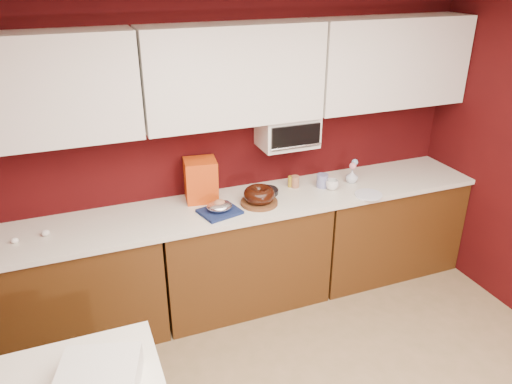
{
  "coord_description": "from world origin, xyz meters",
  "views": [
    {
      "loc": [
        -1.15,
        -1.3,
        2.58
      ],
      "look_at": [
        0.08,
        1.84,
        1.02
      ],
      "focal_mm": 35.0,
      "sensor_mm": 36.0,
      "label": 1
    }
  ],
  "objects_px": {
    "bundt_cake": "(259,195)",
    "pandoro_box": "(201,180)",
    "foil_ham_nest": "(219,206)",
    "flower_vase": "(352,175)",
    "newspaper_stack": "(100,376)",
    "toaster_oven": "(287,131)",
    "coffee_mug": "(332,184)",
    "blue_jar": "(322,181)"
  },
  "relations": [
    {
      "from": "bundt_cake",
      "to": "foil_ham_nest",
      "type": "height_order",
      "value": "bundt_cake"
    },
    {
      "from": "blue_jar",
      "to": "bundt_cake",
      "type": "bearing_deg",
      "value": -169.66
    },
    {
      "from": "bundt_cake",
      "to": "foil_ham_nest",
      "type": "xyz_separation_m",
      "value": [
        -0.33,
        -0.03,
        -0.03
      ]
    },
    {
      "from": "toaster_oven",
      "to": "pandoro_box",
      "type": "xyz_separation_m",
      "value": [
        -0.72,
        0.01,
        -0.31
      ]
    },
    {
      "from": "newspaper_stack",
      "to": "toaster_oven",
      "type": "bearing_deg",
      "value": 42.54
    },
    {
      "from": "blue_jar",
      "to": "foil_ham_nest",
      "type": "bearing_deg",
      "value": -171.3
    },
    {
      "from": "bundt_cake",
      "to": "flower_vase",
      "type": "xyz_separation_m",
      "value": [
        0.87,
        0.1,
        -0.02
      ]
    },
    {
      "from": "blue_jar",
      "to": "newspaper_stack",
      "type": "xyz_separation_m",
      "value": [
        -1.91,
        -1.38,
        -0.14
      ]
    },
    {
      "from": "coffee_mug",
      "to": "blue_jar",
      "type": "height_order",
      "value": "blue_jar"
    },
    {
      "from": "toaster_oven",
      "to": "flower_vase",
      "type": "distance_m",
      "value": 0.7
    },
    {
      "from": "flower_vase",
      "to": "pandoro_box",
      "type": "bearing_deg",
      "value": 173.67
    },
    {
      "from": "foil_ham_nest",
      "to": "pandoro_box",
      "type": "height_order",
      "value": "pandoro_box"
    },
    {
      "from": "toaster_oven",
      "to": "coffee_mug",
      "type": "distance_m",
      "value": 0.57
    },
    {
      "from": "coffee_mug",
      "to": "flower_vase",
      "type": "bearing_deg",
      "value": 16.51
    },
    {
      "from": "bundt_cake",
      "to": "coffee_mug",
      "type": "bearing_deg",
      "value": 3.13
    },
    {
      "from": "bundt_cake",
      "to": "pandoro_box",
      "type": "height_order",
      "value": "pandoro_box"
    },
    {
      "from": "toaster_oven",
      "to": "blue_jar",
      "type": "distance_m",
      "value": 0.51
    },
    {
      "from": "bundt_cake",
      "to": "coffee_mug",
      "type": "xyz_separation_m",
      "value": [
        0.65,
        0.04,
        -0.03
      ]
    },
    {
      "from": "bundt_cake",
      "to": "newspaper_stack",
      "type": "xyz_separation_m",
      "value": [
        -1.31,
        -1.27,
        -0.17
      ]
    },
    {
      "from": "bundt_cake",
      "to": "flower_vase",
      "type": "relative_size",
      "value": 1.93
    },
    {
      "from": "bundt_cake",
      "to": "foil_ham_nest",
      "type": "distance_m",
      "value": 0.33
    },
    {
      "from": "pandoro_box",
      "to": "flower_vase",
      "type": "xyz_separation_m",
      "value": [
        1.26,
        -0.14,
        -0.1
      ]
    },
    {
      "from": "bundt_cake",
      "to": "pandoro_box",
      "type": "xyz_separation_m",
      "value": [
        -0.39,
        0.24,
        0.08
      ]
    },
    {
      "from": "coffee_mug",
      "to": "flower_vase",
      "type": "height_order",
      "value": "flower_vase"
    },
    {
      "from": "toaster_oven",
      "to": "bundt_cake",
      "type": "bearing_deg",
      "value": -144.45
    },
    {
      "from": "pandoro_box",
      "to": "flower_vase",
      "type": "relative_size",
      "value": 2.62
    },
    {
      "from": "bundt_cake",
      "to": "blue_jar",
      "type": "bearing_deg",
      "value": 10.34
    },
    {
      "from": "toaster_oven",
      "to": "coffee_mug",
      "type": "height_order",
      "value": "toaster_oven"
    },
    {
      "from": "blue_jar",
      "to": "newspaper_stack",
      "type": "relative_size",
      "value": 0.3
    },
    {
      "from": "toaster_oven",
      "to": "newspaper_stack",
      "type": "bearing_deg",
      "value": -137.46
    },
    {
      "from": "bundt_cake",
      "to": "blue_jar",
      "type": "height_order",
      "value": "bundt_cake"
    },
    {
      "from": "flower_vase",
      "to": "newspaper_stack",
      "type": "height_order",
      "value": "flower_vase"
    },
    {
      "from": "blue_jar",
      "to": "flower_vase",
      "type": "relative_size",
      "value": 0.89
    },
    {
      "from": "toaster_oven",
      "to": "bundt_cake",
      "type": "xyz_separation_m",
      "value": [
        -0.33,
        -0.24,
        -0.39
      ]
    },
    {
      "from": "flower_vase",
      "to": "coffee_mug",
      "type": "bearing_deg",
      "value": -163.49
    },
    {
      "from": "toaster_oven",
      "to": "pandoro_box",
      "type": "height_order",
      "value": "toaster_oven"
    },
    {
      "from": "bundt_cake",
      "to": "newspaper_stack",
      "type": "distance_m",
      "value": 1.83
    },
    {
      "from": "coffee_mug",
      "to": "newspaper_stack",
      "type": "distance_m",
      "value": 2.36
    },
    {
      "from": "foil_ham_nest",
      "to": "flower_vase",
      "type": "height_order",
      "value": "flower_vase"
    },
    {
      "from": "toaster_oven",
      "to": "bundt_cake",
      "type": "relative_size",
      "value": 1.88
    },
    {
      "from": "bundt_cake",
      "to": "pandoro_box",
      "type": "distance_m",
      "value": 0.46
    },
    {
      "from": "foil_ham_nest",
      "to": "pandoro_box",
      "type": "relative_size",
      "value": 0.58
    }
  ]
}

